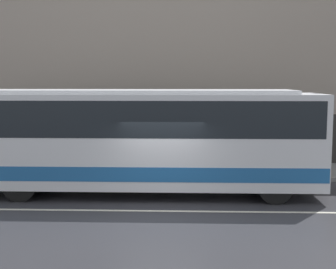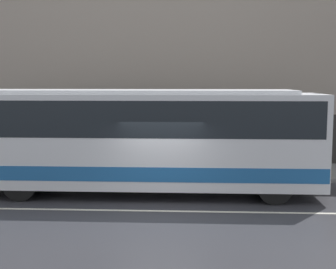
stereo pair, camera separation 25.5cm
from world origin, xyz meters
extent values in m
plane|color=#333338|center=(0.00, 0.00, 0.00)|extent=(60.00, 60.00, 0.00)
cube|color=gray|center=(0.00, 5.60, 0.08)|extent=(60.00, 3.20, 0.15)
cube|color=gray|center=(0.00, 7.35, 4.55)|extent=(60.00, 0.30, 9.11)
cube|color=#2D2B28|center=(0.00, 7.18, 1.14)|extent=(60.00, 0.06, 2.28)
cube|color=beige|center=(0.00, 0.00, 0.00)|extent=(54.00, 0.14, 0.01)
cube|color=silver|center=(-0.90, 2.04, 1.83)|extent=(11.85, 2.54, 2.96)
cube|color=#1E5999|center=(-0.90, 2.04, 0.90)|extent=(11.79, 2.56, 0.45)
cube|color=black|center=(-0.90, 2.04, 2.56)|extent=(11.49, 2.56, 1.12)
cube|color=orange|center=(4.98, 2.04, 3.12)|extent=(0.12, 1.91, 0.28)
cube|color=silver|center=(-0.90, 2.04, 3.37)|extent=(10.07, 2.16, 0.12)
cylinder|color=black|center=(3.43, 0.93, 0.53)|extent=(1.06, 0.28, 1.06)
cylinder|color=black|center=(3.43, 3.15, 0.53)|extent=(1.06, 0.28, 1.06)
cylinder|color=black|center=(-4.42, 0.93, 0.53)|extent=(1.06, 0.28, 1.06)
cylinder|color=black|center=(-4.42, 3.15, 0.53)|extent=(1.06, 0.28, 1.06)
cylinder|color=#333338|center=(0.35, 6.13, 0.83)|extent=(0.36, 0.36, 1.36)
sphere|color=tan|center=(0.35, 6.13, 1.64)|extent=(0.25, 0.25, 0.25)
camera|label=1|loc=(0.67, -13.05, 3.75)|focal=50.00mm
camera|label=2|loc=(0.93, -13.04, 3.75)|focal=50.00mm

